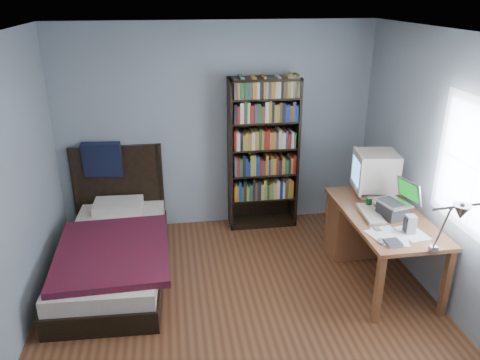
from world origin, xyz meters
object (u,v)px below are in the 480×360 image
Objects in this scene: laptop at (394,207)px; soda_can at (369,203)px; desk_lamp at (457,216)px; crt_monitor at (374,171)px; speaker at (410,224)px; keyboard at (371,214)px; desk at (365,224)px; bookshelf at (263,154)px; bed at (114,248)px.

laptop reaches higher than soda_can.
crt_monitor is at bearing 86.82° from desk_lamp.
crt_monitor is 0.88m from speaker.
soda_can is (-0.16, -0.28, -0.23)m from crt_monitor.
desk_lamp is at bearing -78.91° from keyboard.
laptop is 0.29m from soda_can.
speaker is at bearing -86.28° from desk.
desk_lamp is 3.82× the size of speaker.
keyboard reaches higher than desk.
crt_monitor is 1.62m from desk_lamp.
soda_can is (-0.10, -0.23, 0.37)m from desk.
desk_lamp reaches higher than speaker.
crt_monitor is 1.13× the size of keyboard.
desk is at bearing -45.21° from bookshelf.
desk_lamp reaches higher than bed.
desk_lamp reaches higher than crt_monitor.
keyboard is at bearing 117.83° from speaker.
bookshelf reaches higher than desk.
bed reaches higher than laptop.
desk_lamp reaches higher than soda_can.
laptop is 2.17× the size of speaker.
keyboard is (-0.21, -0.46, -0.27)m from crt_monitor.
laptop is at bearing -56.90° from soda_can.
soda_can is 1.49m from bookshelf.
bookshelf reaches higher than desk_lamp.
keyboard is at bearing -109.94° from desk.
bed reaches higher than keyboard.
soda_can is at bearing 92.96° from desk_lamp.
keyboard is 2.69m from bed.
soda_can is at bearing -8.46° from bed.
soda_can is at bearing -112.60° from desk.
keyboard is 4.07× the size of soda_can.
desk is 0.64m from laptop.
bed is (-2.70, 1.70, -1.02)m from desk_lamp.
desk_lamp is (-0.09, -1.07, 0.44)m from laptop.
desk is 2.74m from bed.
crt_monitor reaches higher than soda_can.
speaker is at bearing 83.78° from desk_lamp.
bed reaches higher than desk.
speaker reaches higher than keyboard.
crt_monitor reaches higher than laptop.
laptop reaches higher than desk.
bookshelf is at bearing 125.45° from laptop.
crt_monitor is 2.89m from bed.
speaker is at bearing -91.34° from laptop.
bed is (-2.78, 0.97, -0.56)m from speaker.
speaker is at bearing -58.36° from keyboard.
desk_lamp is (-0.09, -1.59, 0.26)m from crt_monitor.
bookshelf is (-1.01, 1.77, 0.12)m from speaker.
desk is at bearing 75.11° from keyboard.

